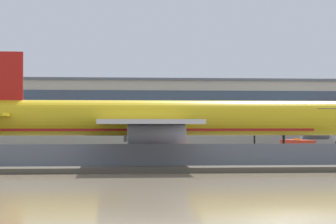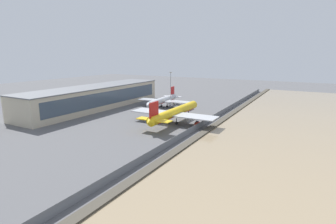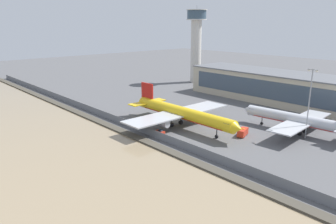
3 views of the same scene
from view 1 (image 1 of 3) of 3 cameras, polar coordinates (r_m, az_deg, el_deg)
ground_plane at (r=79.39m, az=-6.48°, el=-4.21°), size 500.00×500.00×0.00m
shoreline_seawall at (r=58.92m, az=-7.07°, el=-5.04°), size 320.00×3.00×0.50m
perimeter_fence at (r=63.36m, az=-6.91°, el=-3.89°), size 280.00×0.10×2.44m
cargo_jet_yellow at (r=77.18m, az=-1.44°, el=-0.66°), size 48.18×41.51×12.86m
passenger_jet_silver at (r=106.44m, az=13.95°, el=-1.08°), size 38.48×33.07×11.32m
baggage_tug at (r=66.63m, az=0.61°, el=-4.12°), size 3.33×1.89×1.80m
ops_van at (r=88.45m, az=11.27°, el=-3.05°), size 3.64×5.60×2.48m
terminal_building at (r=136.13m, az=0.95°, el=-0.13°), size 99.18×22.21×13.30m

